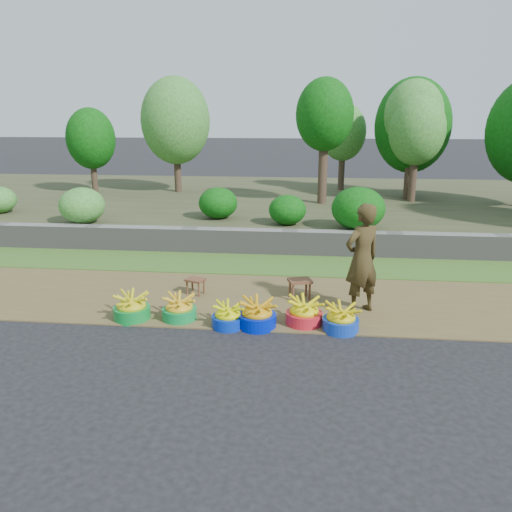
# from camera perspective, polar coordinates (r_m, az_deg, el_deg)

# --- Properties ---
(ground_plane) EXTENTS (120.00, 120.00, 0.00)m
(ground_plane) POSITION_cam_1_polar(r_m,az_deg,el_deg) (7.13, 2.60, -8.77)
(ground_plane) COLOR black
(ground_plane) RESTS_ON ground
(dirt_shoulder) EXTENTS (80.00, 2.50, 0.02)m
(dirt_shoulder) POSITION_cam_1_polar(r_m,az_deg,el_deg) (8.28, 3.11, -5.11)
(dirt_shoulder) COLOR brown
(dirt_shoulder) RESTS_ON ground
(grass_verge) EXTENTS (80.00, 1.50, 0.04)m
(grass_verge) POSITION_cam_1_polar(r_m,az_deg,el_deg) (10.17, 3.68, -1.04)
(grass_verge) COLOR #406A24
(grass_verge) RESTS_ON ground
(retaining_wall) EXTENTS (80.00, 0.35, 0.55)m
(retaining_wall) POSITION_cam_1_polar(r_m,az_deg,el_deg) (10.92, 3.88, 1.53)
(retaining_wall) COLOR slate
(retaining_wall) RESTS_ON ground
(earth_bank) EXTENTS (80.00, 10.00, 0.50)m
(earth_bank) POSITION_cam_1_polar(r_m,az_deg,el_deg) (15.71, 4.55, 5.85)
(earth_bank) COLOR #3D4126
(earth_bank) RESTS_ON ground
(vegetation) EXTENTS (35.82, 7.76, 4.08)m
(vegetation) POSITION_cam_1_polar(r_m,az_deg,el_deg) (14.90, -5.89, 14.06)
(vegetation) COLOR #3D2D20
(vegetation) RESTS_ON earth_bank
(basin_a) EXTENTS (0.55, 0.55, 0.41)m
(basin_a) POSITION_cam_1_polar(r_m,az_deg,el_deg) (7.73, -14.02, -5.77)
(basin_a) COLOR #0D7F2D
(basin_a) RESTS_ON ground
(basin_b) EXTENTS (0.51, 0.51, 0.38)m
(basin_b) POSITION_cam_1_polar(r_m,az_deg,el_deg) (7.57, -8.76, -6.02)
(basin_b) COLOR #0E8138
(basin_b) RESTS_ON ground
(basin_c) EXTENTS (0.47, 0.47, 0.35)m
(basin_c) POSITION_cam_1_polar(r_m,az_deg,el_deg) (7.27, -3.22, -6.92)
(basin_c) COLOR #062AAC
(basin_c) RESTS_ON ground
(basin_d) EXTENTS (0.55, 0.55, 0.41)m
(basin_d) POSITION_cam_1_polar(r_m,az_deg,el_deg) (7.24, 0.14, -6.76)
(basin_d) COLOR #0017B3
(basin_d) RESTS_ON ground
(basin_e) EXTENTS (0.54, 0.54, 0.40)m
(basin_e) POSITION_cam_1_polar(r_m,az_deg,el_deg) (7.36, 5.52, -6.51)
(basin_e) COLOR red
(basin_e) RESTS_ON ground
(basin_f) EXTENTS (0.51, 0.51, 0.38)m
(basin_f) POSITION_cam_1_polar(r_m,az_deg,el_deg) (7.23, 9.68, -7.17)
(basin_f) COLOR #1037AA
(basin_f) RESTS_ON ground
(stool_left) EXTENTS (0.37, 0.33, 0.27)m
(stool_left) POSITION_cam_1_polar(r_m,az_deg,el_deg) (8.53, -6.95, -2.95)
(stool_left) COLOR brown
(stool_left) RESTS_ON dirt_shoulder
(stool_right) EXTENTS (0.44, 0.38, 0.33)m
(stool_right) POSITION_cam_1_polar(r_m,az_deg,el_deg) (8.29, 5.03, -3.13)
(stool_right) COLOR brown
(stool_right) RESTS_ON dirt_shoulder
(vendor_woman) EXTENTS (0.74, 0.69, 1.70)m
(vendor_woman) POSITION_cam_1_polar(r_m,az_deg,el_deg) (7.71, 12.02, -0.32)
(vendor_woman) COLOR black
(vendor_woman) RESTS_ON dirt_shoulder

